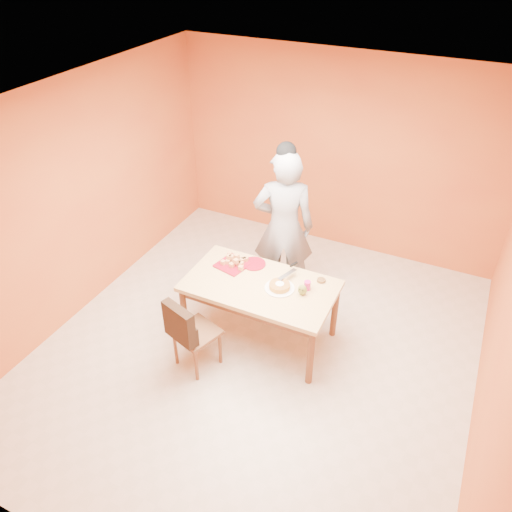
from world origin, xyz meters
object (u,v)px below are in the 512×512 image
at_px(dining_chair, 195,332).
at_px(checker_tin, 321,280).
at_px(sponge_cake, 280,286).
at_px(dining_table, 260,291).
at_px(magenta_glass, 307,285).
at_px(pastry_platter, 233,265).
at_px(egg_ornament, 302,290).
at_px(person, 284,228).
at_px(red_dinner_plate, 254,264).

distance_m(dining_chair, checker_tin, 1.44).
xyz_separation_m(sponge_cake, checker_tin, (0.35, 0.31, -0.02)).
relative_size(dining_table, dining_chair, 1.78).
bearing_deg(magenta_glass, pastry_platter, 177.36).
xyz_separation_m(egg_ornament, magenta_glass, (0.02, 0.10, -0.01)).
distance_m(person, red_dinner_plate, 0.59).
relative_size(red_dinner_plate, egg_ornament, 2.18).
relative_size(red_dinner_plate, sponge_cake, 1.19).
height_order(magenta_glass, checker_tin, magenta_glass).
relative_size(magenta_glass, checker_tin, 1.09).
distance_m(dining_table, red_dinner_plate, 0.38).
xyz_separation_m(sponge_cake, egg_ornament, (0.25, 0.01, 0.02)).
height_order(person, sponge_cake, person).
bearing_deg(person, checker_tin, 120.65).
bearing_deg(pastry_platter, person, 62.82).
distance_m(red_dinner_plate, sponge_cake, 0.51).
bearing_deg(pastry_platter, dining_table, -22.52).
bearing_deg(dining_chair, magenta_glass, 59.87).
relative_size(person, egg_ornament, 16.23).
relative_size(egg_ornament, magenta_glass, 1.20).
xyz_separation_m(dining_table, dining_chair, (-0.42, -0.67, -0.20)).
bearing_deg(person, sponge_cake, 88.73).
height_order(dining_table, sponge_cake, sponge_cake).
relative_size(pastry_platter, sponge_cake, 1.44).
bearing_deg(pastry_platter, sponge_cake, -13.77).
height_order(dining_table, person, person).
bearing_deg(sponge_cake, magenta_glass, 23.50).
bearing_deg(egg_ornament, dining_table, -151.95).
bearing_deg(checker_tin, person, 142.48).
relative_size(egg_ornament, checker_tin, 1.31).
distance_m(red_dinner_plate, magenta_glass, 0.72).
distance_m(pastry_platter, egg_ornament, 0.90).
xyz_separation_m(pastry_platter, checker_tin, (0.99, 0.15, 0.00)).
distance_m(sponge_cake, egg_ornament, 0.25).
height_order(dining_table, red_dinner_plate, red_dinner_plate).
bearing_deg(red_dinner_plate, checker_tin, 2.18).
distance_m(person, magenta_glass, 0.91).
bearing_deg(red_dinner_plate, dining_table, -54.01).
relative_size(pastry_platter, egg_ornament, 2.66).
bearing_deg(person, dining_table, 74.20).
distance_m(pastry_platter, sponge_cake, 0.66).
xyz_separation_m(dining_chair, magenta_glass, (0.90, 0.80, 0.34)).
relative_size(person, magenta_glass, 19.52).
relative_size(dining_table, pastry_platter, 5.00).
distance_m(egg_ornament, magenta_glass, 0.10).
distance_m(pastry_platter, magenta_glass, 0.91).
height_order(pastry_platter, magenta_glass, magenta_glass).
distance_m(sponge_cake, checker_tin, 0.47).
distance_m(dining_chair, egg_ornament, 1.19).
relative_size(person, sponge_cake, 8.82).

